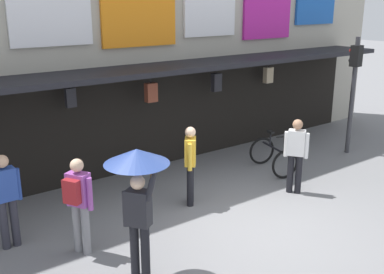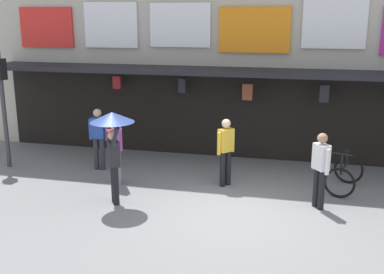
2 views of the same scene
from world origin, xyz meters
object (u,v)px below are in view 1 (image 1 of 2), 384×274
Objects in this scene: pedestrian_in_blue at (78,200)px; pedestrian_in_green at (296,152)px; bicycle_parked at (273,156)px; pedestrian_in_white at (6,196)px; traffic_light_far at (354,77)px; pedestrian_with_umbrella at (137,178)px; pedestrian_in_yellow at (190,161)px.

pedestrian_in_blue is 1.00× the size of pedestrian_in_green.
bicycle_parked is at bearing 8.39° from pedestrian_in_blue.
pedestrian_in_white reaches higher than bicycle_parked.
traffic_light_far is 8.00m from pedestrian_with_umbrella.
pedestrian_in_yellow is (2.64, 0.48, -0.04)m from pedestrian_in_blue.
bicycle_parked is at bearing 6.65° from pedestrian_in_yellow.
traffic_light_far reaches higher than bicycle_parked.
pedestrian_in_blue is 1.00× the size of pedestrian_in_yellow.
pedestrian_in_yellow is (2.21, 1.67, -0.69)m from pedestrian_with_umbrella.
pedestrian_in_green reaches higher than bicycle_parked.
pedestrian_in_white is at bearing 172.66° from pedestrian_in_yellow.
traffic_light_far is 1.54× the size of pedestrian_with_umbrella.
pedestrian_in_green is at bearing -13.26° from pedestrian_in_white.
traffic_light_far is 1.90× the size of pedestrian_in_white.
pedestrian_in_green is (4.84, -0.42, -0.04)m from pedestrian_in_blue.
pedestrian_in_blue is 1.43m from pedestrian_with_umbrella.
traffic_light_far reaches higher than pedestrian_in_yellow.
pedestrian_in_blue is at bearing -171.61° from bicycle_parked.
pedestrian_in_blue is (-8.22, -0.58, -1.16)m from traffic_light_far.
pedestrian_in_white is at bearing 177.81° from traffic_light_far.
pedestrian_in_yellow is at bearing 157.83° from pedestrian_in_green.
pedestrian_in_green is at bearing 10.00° from pedestrian_with_umbrella.
pedestrian_with_umbrella is 4.52m from pedestrian_in_green.
traffic_light_far is at bearing -2.19° from pedestrian_in_white.
pedestrian_in_blue is at bearing -175.94° from traffic_light_far.
pedestrian_in_yellow is at bearing 37.18° from pedestrian_with_umbrella.
pedestrian_in_blue is (-5.46, -0.81, 0.59)m from bicycle_parked.
pedestrian_in_green is at bearing -116.81° from bicycle_parked.
pedestrian_in_yellow is at bearing 10.23° from pedestrian_in_blue.
pedestrian_in_white is 0.81× the size of pedestrian_with_umbrella.
pedestrian_in_blue is at bearing 175.06° from pedestrian_in_green.
traffic_light_far is 9.19m from pedestrian_in_white.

